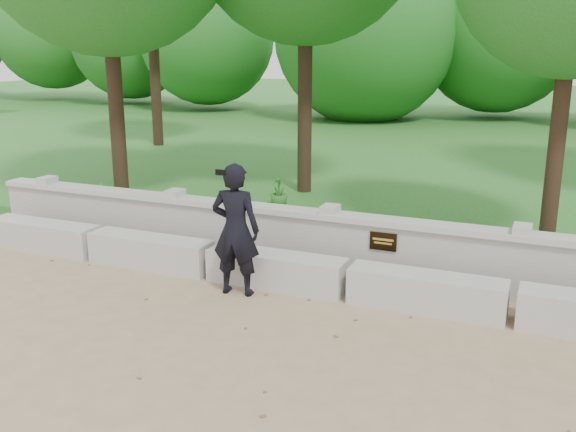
{
  "coord_description": "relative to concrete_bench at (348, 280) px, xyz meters",
  "views": [
    {
      "loc": [
        2.31,
        -5.46,
        3.14
      ],
      "look_at": [
        -0.7,
        1.61,
        1.07
      ],
      "focal_mm": 40.0,
      "sensor_mm": 36.0,
      "label": 1
    }
  ],
  "objects": [
    {
      "name": "parapet_wall",
      "position": [
        0.0,
        0.7,
        0.24
      ],
      "size": [
        12.5,
        0.35,
        0.9
      ],
      "color": "#B4B2AA",
      "rests_on": "ground"
    },
    {
      "name": "man_main",
      "position": [
        -1.36,
        -0.44,
        0.64
      ],
      "size": [
        0.67,
        0.61,
        1.72
      ],
      "color": "black",
      "rests_on": "ground"
    },
    {
      "name": "concrete_bench",
      "position": [
        0.0,
        0.0,
        0.0
      ],
      "size": [
        11.9,
        0.45,
        0.45
      ],
      "color": "beige",
      "rests_on": "ground"
    },
    {
      "name": "lawn",
      "position": [
        -0.0,
        12.1,
        -0.1
      ],
      "size": [
        40.0,
        22.0,
        0.25
      ],
      "primitive_type": "cube",
      "color": "#236120",
      "rests_on": "ground"
    },
    {
      "name": "ground",
      "position": [
        -0.0,
        -1.9,
        -0.22
      ],
      "size": [
        80.0,
        80.0,
        0.0
      ],
      "primitive_type": "plane",
      "color": "tan",
      "rests_on": "ground"
    },
    {
      "name": "shrub_a",
      "position": [
        -5.0,
        1.4,
        0.3
      ],
      "size": [
        0.35,
        0.3,
        0.55
      ],
      "primitive_type": "imported",
      "rotation": [
        0.0,
        0.0,
        0.44
      ],
      "color": "#2E6F25",
      "rests_on": "lawn"
    },
    {
      "name": "shrub_d",
      "position": [
        -2.31,
        3.06,
        0.32
      ],
      "size": [
        0.39,
        0.41,
        0.6
      ],
      "primitive_type": "imported",
      "rotation": [
        0.0,
        0.0,
        5.05
      ],
      "color": "#2E6F25",
      "rests_on": "lawn"
    },
    {
      "name": "shrub_b",
      "position": [
        -0.54,
        1.43,
        0.29
      ],
      "size": [
        0.37,
        0.36,
        0.52
      ],
      "primitive_type": "imported",
      "rotation": [
        0.0,
        0.0,
        2.51
      ],
      "color": "#2E6F25",
      "rests_on": "lawn"
    }
  ]
}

